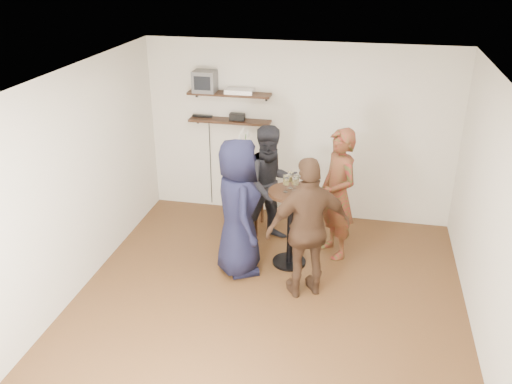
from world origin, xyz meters
TOP-DOWN VIEW (x-y plane):
  - room at (0.00, 0.00)m, footprint 4.58×5.08m
  - shelf_upper at (-1.00, 2.38)m, footprint 1.20×0.25m
  - shelf_lower at (-1.00, 2.38)m, footprint 1.20×0.25m
  - crt_monitor at (-1.35, 2.38)m, footprint 0.32×0.30m
  - dvd_deck at (-0.84, 2.38)m, footprint 0.40×0.24m
  - radio at (-0.89, 2.38)m, footprint 0.22×0.10m
  - power_strip at (-1.43, 2.42)m, footprint 0.30×0.05m
  - side_table at (-0.67, 1.87)m, footprint 0.60×0.60m
  - vase_lilies at (-0.67, 1.87)m, footprint 0.19×0.19m
  - drinks_table at (0.12, 1.03)m, footprint 0.56×0.56m
  - wine_glass_fl at (0.05, 0.99)m, footprint 0.07×0.07m
  - wine_glass_fr at (0.17, 1.01)m, footprint 0.07×0.07m
  - wine_glass_bl at (0.09, 1.11)m, footprint 0.07×0.07m
  - wine_glass_br at (0.15, 1.04)m, footprint 0.06×0.06m
  - person_plaid at (0.67, 1.40)m, footprint 0.70×0.76m
  - person_dark at (-0.24, 1.59)m, footprint 1.02×0.96m
  - person_navy at (-0.49, 0.75)m, footprint 0.87×1.01m
  - person_brown at (0.41, 0.43)m, footprint 1.08×0.82m

SIDE VIEW (x-z plane):
  - side_table at x=-0.67m, z-range 0.22..0.87m
  - drinks_table at x=0.12m, z-range 0.15..1.18m
  - person_dark at x=-0.24m, z-range 0.00..1.66m
  - person_brown at x=0.41m, z-range 0.00..1.71m
  - person_plaid at x=0.67m, z-range 0.00..1.74m
  - person_navy at x=-0.49m, z-range 0.00..1.75m
  - vase_lilies at x=-0.67m, z-range 0.48..1.40m
  - wine_glass_br at x=0.15m, z-range 1.07..1.25m
  - wine_glass_bl at x=0.09m, z-range 1.07..1.29m
  - wine_glass_fl at x=0.05m, z-range 1.07..1.29m
  - wine_glass_fr at x=0.17m, z-range 1.07..1.29m
  - room at x=0.00m, z-range -0.04..2.64m
  - shelf_lower at x=-1.00m, z-range 1.43..1.47m
  - power_strip at x=-1.43m, z-range 1.47..1.50m
  - radio at x=-0.89m, z-range 1.47..1.57m
  - shelf_upper at x=-1.00m, z-range 1.83..1.87m
  - dvd_deck at x=-0.84m, z-range 1.87..1.93m
  - crt_monitor at x=-1.35m, z-range 1.87..2.17m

